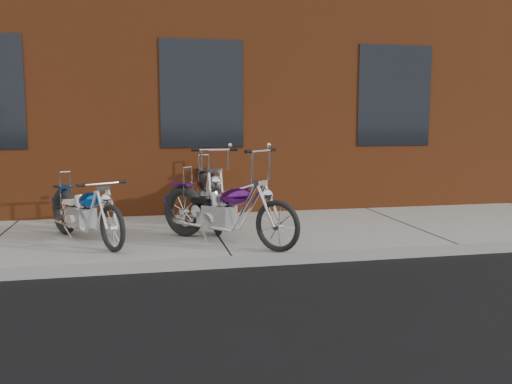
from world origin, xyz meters
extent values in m
plane|color=black|center=(0.00, 0.00, 0.00)|extent=(120.00, 120.00, 0.00)
cube|color=gray|center=(0.00, 1.50, 0.07)|extent=(22.00, 3.00, 0.15)
cube|color=brown|center=(0.00, 8.00, 4.00)|extent=(22.00, 10.00, 8.00)
torus|color=black|center=(-0.37, 1.13, 0.51)|extent=(0.59, 0.62, 0.72)
torus|color=black|center=(0.69, -0.02, 0.47)|extent=(0.49, 0.52, 0.65)
cube|color=#9E9FA0|center=(0.06, 0.66, 0.50)|extent=(0.47, 0.48, 0.30)
ellipsoid|color=#4E1262|center=(0.25, 0.46, 0.79)|extent=(0.56, 0.58, 0.30)
cube|color=black|center=(-0.11, 0.85, 0.70)|extent=(0.36, 0.37, 0.06)
cylinder|color=silver|center=(0.60, 0.07, 0.73)|extent=(0.22, 0.24, 0.54)
cylinder|color=silver|center=(0.52, 0.16, 1.39)|extent=(0.42, 0.39, 0.03)
cylinder|color=silver|center=(-0.31, 1.07, 0.89)|extent=(0.03, 0.03, 0.48)
cylinder|color=silver|center=(0.00, 0.90, 0.37)|extent=(0.64, 0.69, 0.05)
torus|color=black|center=(-2.05, 1.62, 0.48)|extent=(0.44, 0.63, 0.66)
torus|color=black|center=(-1.33, 0.38, 0.45)|extent=(0.35, 0.55, 0.59)
cube|color=#9E9FA0|center=(-1.75, 1.12, 0.47)|extent=(0.40, 0.44, 0.27)
ellipsoid|color=#0947B0|center=(-1.62, 0.90, 0.73)|extent=(0.46, 0.55, 0.28)
cube|color=beige|center=(-1.87, 1.32, 0.65)|extent=(0.32, 0.33, 0.05)
cylinder|color=silver|center=(-1.38, 0.48, 0.69)|extent=(0.16, 0.25, 0.49)
cylinder|color=silver|center=(-1.44, 0.58, 0.98)|extent=(0.45, 0.28, 0.03)
cylinder|color=silver|center=(-2.01, 1.56, 0.83)|extent=(0.03, 0.03, 0.44)
cylinder|color=silver|center=(-1.76, 1.35, 0.35)|extent=(0.45, 0.73, 0.04)
torus|color=black|center=(-0.01, 2.72, 0.53)|extent=(0.15, 0.76, 0.76)
torus|color=black|center=(0.01, 1.06, 0.49)|extent=(0.08, 0.69, 0.69)
cube|color=#9E9FA0|center=(0.00, 2.04, 0.52)|extent=(0.30, 0.42, 0.32)
ellipsoid|color=#29282E|center=(0.00, 1.75, 0.83)|extent=(0.28, 0.58, 0.32)
cube|color=black|center=(-0.01, 2.32, 0.73)|extent=(0.26, 0.30, 0.06)
cylinder|color=silver|center=(0.01, 1.19, 0.77)|extent=(0.05, 0.31, 0.57)
cylinder|color=silver|center=(0.00, 1.33, 1.34)|extent=(0.58, 0.04, 0.03)
cylinder|color=silver|center=(-0.01, 2.63, 0.93)|extent=(0.02, 0.02, 0.51)
cylinder|color=silver|center=(0.12, 2.28, 0.38)|extent=(0.06, 0.95, 0.05)
camera|label=1|loc=(-1.02, -6.23, 1.76)|focal=38.00mm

